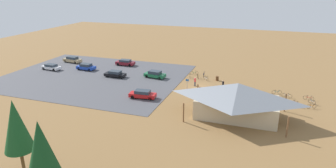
{
  "coord_description": "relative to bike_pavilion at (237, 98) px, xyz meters",
  "views": [
    {
      "loc": [
        -11.74,
        52.14,
        18.95
      ],
      "look_at": [
        5.03,
        3.07,
        1.2
      ],
      "focal_mm": 31.66,
      "sensor_mm": 36.0,
      "label": 1
    }
  ],
  "objects": [
    {
      "name": "visitor_by_pavilion",
      "position": [
        3.77,
        -11.59,
        -2.09
      ],
      "size": [
        0.4,
        0.37,
        1.67
      ],
      "color": "#2D3347",
      "rests_on": "ground"
    },
    {
      "name": "bicycle_yellow_back_row",
      "position": [
        9.72,
        -16.32,
        -2.58
      ],
      "size": [
        0.71,
        1.65,
        0.84
      ],
      "color": "black",
      "rests_on": "ground"
    },
    {
      "name": "bicycle_green_near_sign",
      "position": [
        11.1,
        -18.9,
        -2.6
      ],
      "size": [
        1.49,
        0.97,
        0.83
      ],
      "color": "black",
      "rests_on": "ground"
    },
    {
      "name": "trash_bin",
      "position": [
        5.66,
        -16.24,
        -2.51
      ],
      "size": [
        0.6,
        0.6,
        0.9
      ],
      "primitive_type": "cylinder",
      "color": "brown",
      "rests_on": "ground"
    },
    {
      "name": "bicycle_red_yard_center",
      "position": [
        -10.96,
        -10.69,
        -2.6
      ],
      "size": [
        1.71,
        0.48,
        0.82
      ],
      "color": "black",
      "rests_on": "ground"
    },
    {
      "name": "parking_lot_asphalt",
      "position": [
        31.13,
        -10.5,
        -2.94
      ],
      "size": [
        37.46,
        30.17,
        0.05
      ],
      "primitive_type": "cube",
      "color": "#4C4C51",
      "rests_on": "ground"
    },
    {
      "name": "car_blue_inner_stall",
      "position": [
        35.5,
        -14.3,
        -2.21
      ],
      "size": [
        4.34,
        2.06,
        1.42
      ],
      "color": "#1E42B2",
      "rests_on": "parking_lot_asphalt"
    },
    {
      "name": "pine_west",
      "position": [
        13.83,
        24.23,
        2.55
      ],
      "size": [
        3.0,
        3.0,
        8.25
      ],
      "color": "brown",
      "rests_on": "ground"
    },
    {
      "name": "bicycle_purple_yard_right",
      "position": [
        -8.82,
        -7.15,
        -2.57
      ],
      "size": [
        1.05,
        1.5,
        0.9
      ],
      "color": "black",
      "rests_on": "ground"
    },
    {
      "name": "car_red_near_entry",
      "position": [
        16.15,
        -2.24,
        -2.21
      ],
      "size": [
        4.71,
        2.08,
        1.41
      ],
      "color": "red",
      "rests_on": "parking_lot_asphalt"
    },
    {
      "name": "car_maroon_mid_lot",
      "position": [
        28.75,
        -20.73,
        -2.22
      ],
      "size": [
        4.55,
        1.93,
        1.39
      ],
      "color": "maroon",
      "rests_on": "parking_lot_asphalt"
    },
    {
      "name": "ground",
      "position": [
        8.3,
        -10.62,
        -2.96
      ],
      "size": [
        160.0,
        160.0,
        0.0
      ],
      "primitive_type": "plane",
      "color": "olive",
      "rests_on": "ground"
    },
    {
      "name": "bicycle_orange_yard_left",
      "position": [
        -11.04,
        -6.86,
        -2.59
      ],
      "size": [
        1.54,
        0.95,
        0.8
      ],
      "color": "black",
      "rests_on": "ground"
    },
    {
      "name": "car_white_aisle_side",
      "position": [
        43.15,
        -11.77,
        -2.26
      ],
      "size": [
        4.73,
        2.19,
        1.29
      ],
      "color": "white",
      "rests_on": "parking_lot_asphalt"
    },
    {
      "name": "bike_pavilion",
      "position": [
        0.0,
        0.0,
        0.0
      ],
      "size": [
        14.24,
        9.05,
        5.24
      ],
      "color": "#C6B28E",
      "rests_on": "ground"
    },
    {
      "name": "car_green_front_row",
      "position": [
        18.39,
        -13.82,
        -2.2
      ],
      "size": [
        4.63,
        2.4,
        1.46
      ],
      "color": "#1E6B3D",
      "rests_on": "parking_lot_asphalt"
    },
    {
      "name": "car_tan_end_stall",
      "position": [
        42.55,
        -18.92,
        -2.19
      ],
      "size": [
        4.99,
        2.4,
        1.47
      ],
      "color": "tan",
      "rests_on": "parking_lot_asphalt"
    },
    {
      "name": "bicycle_teal_by_bin",
      "position": [
        -5.82,
        -11.87,
        -2.59
      ],
      "size": [
        1.67,
        0.54,
        0.86
      ],
      "color": "black",
      "rests_on": "ground"
    },
    {
      "name": "visitor_at_bikes",
      "position": [
        9.15,
        -11.46,
        -2.02
      ],
      "size": [
        0.36,
        0.38,
        1.78
      ],
      "color": "#2D3347",
      "rests_on": "ground"
    },
    {
      "name": "bicycle_blue_edge_south",
      "position": [
        8.88,
        -18.22,
        -2.57
      ],
      "size": [
        0.48,
        1.76,
        0.91
      ],
      "color": "black",
      "rests_on": "ground"
    },
    {
      "name": "bicycle_silver_lone_east",
      "position": [
        -11.33,
        -8.99,
        -2.58
      ],
      "size": [
        1.02,
        1.39,
        0.83
      ],
      "color": "black",
      "rests_on": "ground"
    },
    {
      "name": "pine_mideast",
      "position": [
        19.16,
        21.59,
        2.68
      ],
      "size": [
        2.92,
        2.92,
        8.38
      ],
      "color": "brown",
      "rests_on": "ground"
    },
    {
      "name": "lot_sign",
      "position": [
        10.0,
        -8.86,
        -1.55
      ],
      "size": [
        0.56,
        0.08,
        2.2
      ],
      "color": "#99999E",
      "rests_on": "ground"
    },
    {
      "name": "bicycle_white_yard_front",
      "position": [
        7.87,
        -15.6,
        -2.59
      ],
      "size": [
        1.29,
        1.24,
        0.83
      ],
      "color": "black",
      "rests_on": "ground"
    },
    {
      "name": "bicycle_white_edge_north",
      "position": [
        -7.5,
        -10.67,
        -2.6
      ],
      "size": [
        1.71,
        0.48,
        0.85
      ],
      "color": "black",
      "rests_on": "ground"
    },
    {
      "name": "bicycle_black_near_porch",
      "position": [
        11.4,
        -16.19,
        -2.6
      ],
      "size": [
        0.59,
        1.72,
        0.79
      ],
      "color": "black",
      "rests_on": "ground"
    },
    {
      "name": "car_black_far_end",
      "position": [
        26.56,
        -11.59,
        -2.25
      ],
      "size": [
        4.48,
        1.84,
        1.32
      ],
      "color": "black",
      "rests_on": "parking_lot_asphalt"
    }
  ]
}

